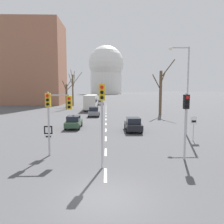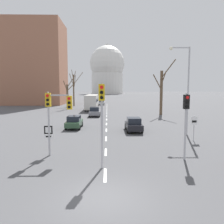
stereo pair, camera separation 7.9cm
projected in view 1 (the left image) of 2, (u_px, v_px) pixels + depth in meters
name	position (u px, v px, depth m)	size (l,w,h in m)	color
ground_plane	(105.00, 197.00, 9.71)	(800.00, 800.00, 0.00)	#4C4C4F
lane_stripe_0	(105.00, 175.00, 12.23)	(0.16, 2.00, 0.01)	silver
lane_stripe_1	(106.00, 152.00, 16.71)	(0.16, 2.00, 0.01)	silver
lane_stripe_2	(106.00, 139.00, 21.18)	(0.16, 2.00, 0.01)	silver
lane_stripe_3	(106.00, 130.00, 25.66)	(0.16, 2.00, 0.01)	silver
lane_stripe_4	(106.00, 124.00, 30.13)	(0.16, 2.00, 0.01)	silver
lane_stripe_5	(106.00, 119.00, 34.60)	(0.16, 2.00, 0.01)	silver
lane_stripe_6	(106.00, 116.00, 39.08)	(0.16, 2.00, 0.01)	silver
lane_stripe_7	(106.00, 113.00, 43.55)	(0.16, 2.00, 0.01)	silver
lane_stripe_8	(106.00, 111.00, 48.02)	(0.16, 2.00, 0.01)	silver
lane_stripe_9	(106.00, 109.00, 52.50)	(0.16, 2.00, 0.01)	silver
lane_stripe_10	(106.00, 108.00, 56.97)	(0.16, 2.00, 0.01)	silver
lane_stripe_11	(106.00, 106.00, 61.45)	(0.16, 2.00, 0.01)	silver
lane_stripe_12	(106.00, 105.00, 65.92)	(0.16, 2.00, 0.01)	silver
lane_stripe_13	(106.00, 104.00, 70.39)	(0.16, 2.00, 0.01)	silver
traffic_signal_near_left	(56.00, 108.00, 15.48)	(1.86, 0.34, 4.62)	#B2B2B7
traffic_signal_centre_tall	(102.00, 109.00, 12.94)	(0.36, 0.34, 5.19)	#B2B2B7
traffic_signal_near_right	(186.00, 113.00, 14.64)	(0.36, 0.34, 4.54)	#B2B2B7
route_sign_post	(48.00, 135.00, 15.69)	(0.60, 0.08, 2.23)	#B2B2B7
speed_limit_sign	(194.00, 124.00, 20.20)	(0.60, 0.08, 2.35)	#B2B2B7
street_lamp_right	(184.00, 82.00, 22.63)	(2.17, 0.36, 9.10)	#B2B2B7
sedan_near_left	(74.00, 122.00, 26.81)	(1.80, 4.02, 1.56)	#2D4C33
sedan_near_right	(94.00, 112.00, 38.49)	(1.92, 4.14, 1.68)	slate
sedan_mid_centre	(133.00, 124.00, 24.83)	(1.80, 3.88, 1.59)	black
sedan_far_left	(101.00, 102.00, 66.19)	(1.71, 4.03, 1.64)	#B7B7BC
city_bus	(91.00, 101.00, 49.97)	(2.66, 10.80, 3.48)	beige
bare_tree_left_near	(67.00, 95.00, 51.36)	(1.86, 4.07, 7.58)	brown
bare_tree_right_near	(161.00, 91.00, 40.42)	(4.23, 2.77, 10.10)	brown
bare_tree_left_far	(73.00, 88.00, 61.52)	(3.48, 5.49, 10.40)	brown
capitol_dome	(106.00, 70.00, 215.14)	(34.28, 34.28, 48.41)	silver
apartment_block_left	(34.00, 64.00, 68.70)	(18.00, 14.00, 25.44)	#9E664C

